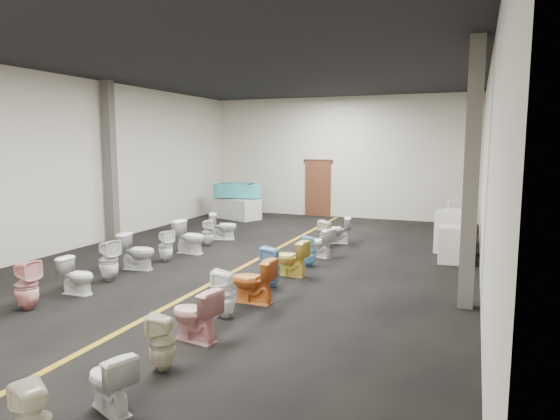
# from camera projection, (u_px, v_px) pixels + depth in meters

# --- Properties ---
(floor) EXTENTS (16.00, 16.00, 0.00)m
(floor) POSITION_uv_depth(u_px,v_px,m) (250.00, 263.00, 11.65)
(floor) COLOR black
(floor) RESTS_ON ground
(ceiling) EXTENTS (16.00, 16.00, 0.00)m
(ceiling) POSITION_uv_depth(u_px,v_px,m) (248.00, 65.00, 11.05)
(ceiling) COLOR black
(ceiling) RESTS_ON ground
(wall_back) EXTENTS (10.00, 0.00, 10.00)m
(wall_back) POSITION_uv_depth(u_px,v_px,m) (339.00, 157.00, 18.73)
(wall_back) COLOR beige
(wall_back) RESTS_ON ground
(wall_left) EXTENTS (0.00, 16.00, 16.00)m
(wall_left) POSITION_uv_depth(u_px,v_px,m) (77.00, 163.00, 13.16)
(wall_left) COLOR beige
(wall_left) RESTS_ON ground
(wall_right) EXTENTS (0.00, 16.00, 16.00)m
(wall_right) POSITION_uv_depth(u_px,v_px,m) (486.00, 171.00, 9.54)
(wall_right) COLOR beige
(wall_right) RESTS_ON ground
(aisle_stripe) EXTENTS (0.12, 15.60, 0.01)m
(aisle_stripe) POSITION_uv_depth(u_px,v_px,m) (250.00, 263.00, 11.65)
(aisle_stripe) COLOR olive
(aisle_stripe) RESTS_ON floor
(back_door) EXTENTS (1.00, 0.10, 2.10)m
(back_door) POSITION_uv_depth(u_px,v_px,m) (318.00, 189.00, 19.12)
(back_door) COLOR #562D19
(back_door) RESTS_ON floor
(door_frame) EXTENTS (1.15, 0.08, 0.10)m
(door_frame) POSITION_uv_depth(u_px,v_px,m) (318.00, 161.00, 18.99)
(door_frame) COLOR #331C11
(door_frame) RESTS_ON back_door
(column_left) EXTENTS (0.25, 0.25, 4.50)m
(column_left) POSITION_uv_depth(u_px,v_px,m) (111.00, 162.00, 13.99)
(column_left) COLOR #59544C
(column_left) RESTS_ON floor
(column_right) EXTENTS (0.25, 0.25, 4.50)m
(column_right) POSITION_uv_depth(u_px,v_px,m) (471.00, 176.00, 8.24)
(column_right) COLOR #59544C
(column_right) RESTS_ON floor
(display_table) EXTENTS (1.90, 1.42, 0.76)m
(display_table) POSITION_uv_depth(u_px,v_px,m) (238.00, 208.00, 18.49)
(display_table) COLOR silver
(display_table) RESTS_ON floor
(bathtub) EXTENTS (1.85, 0.81, 0.55)m
(bathtub) POSITION_uv_depth(u_px,v_px,m) (237.00, 190.00, 18.40)
(bathtub) COLOR #43BAC1
(bathtub) RESTS_ON display_table
(appliance_crate_a) EXTENTS (0.71, 0.71, 0.86)m
(appliance_crate_a) POSITION_uv_depth(u_px,v_px,m) (453.00, 244.00, 11.67)
(appliance_crate_a) COLOR silver
(appliance_crate_a) RESTS_ON floor
(appliance_crate_b) EXTENTS (1.01, 1.01, 1.10)m
(appliance_crate_b) POSITION_uv_depth(u_px,v_px,m) (455.00, 232.00, 12.69)
(appliance_crate_b) COLOR silver
(appliance_crate_b) RESTS_ON floor
(appliance_crate_c) EXTENTS (0.91, 0.91, 0.79)m
(appliance_crate_c) POSITION_uv_depth(u_px,v_px,m) (457.00, 229.00, 13.91)
(appliance_crate_c) COLOR beige
(appliance_crate_c) RESTS_ON floor
(appliance_crate_d) EXTENTS (0.78, 0.78, 1.00)m
(appliance_crate_d) POSITION_uv_depth(u_px,v_px,m) (459.00, 216.00, 15.72)
(appliance_crate_d) COLOR silver
(appliance_crate_d) RESTS_ON floor
(toilet_left_3) EXTENTS (0.40, 0.39, 0.85)m
(toilet_left_3) POSITION_uv_depth(u_px,v_px,m) (27.00, 285.00, 8.34)
(toilet_left_3) COLOR #FAB8B4
(toilet_left_3) RESTS_ON floor
(toilet_left_4) EXTENTS (0.69, 0.41, 0.69)m
(toilet_left_4) POSITION_uv_depth(u_px,v_px,m) (77.00, 276.00, 9.23)
(toilet_left_4) COLOR white
(toilet_left_4) RESTS_ON floor
(toilet_left_5) EXTENTS (0.47, 0.46, 0.86)m
(toilet_left_5) POSITION_uv_depth(u_px,v_px,m) (109.00, 260.00, 10.09)
(toilet_left_5) COLOR white
(toilet_left_5) RESTS_ON floor
(toilet_left_6) EXTENTS (0.85, 0.56, 0.81)m
(toilet_left_6) POSITION_uv_depth(u_px,v_px,m) (137.00, 251.00, 11.03)
(toilet_left_6) COLOR silver
(toilet_left_6) RESTS_ON floor
(toilet_left_7) EXTENTS (0.45, 0.45, 0.76)m
(toilet_left_7) POSITION_uv_depth(u_px,v_px,m) (166.00, 246.00, 11.77)
(toilet_left_7) COLOR white
(toilet_left_7) RESTS_ON floor
(toilet_left_8) EXTENTS (0.84, 0.50, 0.84)m
(toilet_left_8) POSITION_uv_depth(u_px,v_px,m) (190.00, 237.00, 12.65)
(toilet_left_8) COLOR white
(toilet_left_8) RESTS_ON floor
(toilet_left_9) EXTENTS (0.42, 0.42, 0.74)m
(toilet_left_9) POSITION_uv_depth(u_px,v_px,m) (207.00, 233.00, 13.56)
(toilet_left_9) COLOR silver
(toilet_left_9) RESTS_ON floor
(toilet_left_10) EXTENTS (0.87, 0.70, 0.78)m
(toilet_left_10) POSITION_uv_depth(u_px,v_px,m) (223.00, 226.00, 14.47)
(toilet_left_10) COLOR white
(toilet_left_10) RESTS_ON floor
(toilet_right_1) EXTENTS (0.74, 0.59, 0.66)m
(toilet_right_1) POSITION_uv_depth(u_px,v_px,m) (110.00, 381.00, 5.18)
(toilet_right_1) COLOR silver
(toilet_right_1) RESTS_ON floor
(toilet_right_2) EXTENTS (0.40, 0.40, 0.71)m
(toilet_right_2) POSITION_uv_depth(u_px,v_px,m) (162.00, 342.00, 6.12)
(toilet_right_2) COLOR beige
(toilet_right_2) RESTS_ON floor
(toilet_right_3) EXTENTS (0.83, 0.57, 0.77)m
(toilet_right_3) POSITION_uv_depth(u_px,v_px,m) (195.00, 314.00, 7.03)
(toilet_right_3) COLOR #DD9A9A
(toilet_right_3) RESTS_ON floor
(toilet_right_4) EXTENTS (0.41, 0.40, 0.78)m
(toilet_right_4) POSITION_uv_depth(u_px,v_px,m) (225.00, 294.00, 7.97)
(toilet_right_4) COLOR white
(toilet_right_4) RESTS_ON floor
(toilet_right_5) EXTENTS (0.79, 0.45, 0.80)m
(toilet_right_5) POSITION_uv_depth(u_px,v_px,m) (253.00, 281.00, 8.71)
(toilet_right_5) COLOR orange
(toilet_right_5) RESTS_ON floor
(toilet_right_6) EXTENTS (0.38, 0.37, 0.80)m
(toilet_right_6) POSITION_uv_depth(u_px,v_px,m) (271.00, 267.00, 9.67)
(toilet_right_6) COLOR #709FCC
(toilet_right_6) RESTS_ON floor
(toilet_right_7) EXTENTS (0.80, 0.51, 0.77)m
(toilet_right_7) POSITION_uv_depth(u_px,v_px,m) (290.00, 258.00, 10.50)
(toilet_right_7) COLOR #F2D24E
(toilet_right_7) RESTS_ON floor
(toilet_right_8) EXTENTS (0.43, 0.43, 0.72)m
(toilet_right_8) POSITION_uv_depth(u_px,v_px,m) (309.00, 251.00, 11.32)
(toilet_right_8) COLOR #7CBEE7
(toilet_right_8) RESTS_ON floor
(toilet_right_9) EXTENTS (0.80, 0.62, 0.72)m
(toilet_right_9) POSITION_uv_depth(u_px,v_px,m) (320.00, 243.00, 12.25)
(toilet_right_9) COLOR white
(toilet_right_9) RESTS_ON floor
(toilet_right_10) EXTENTS (0.42, 0.42, 0.76)m
(toilet_right_10) POSITION_uv_depth(u_px,v_px,m) (326.00, 234.00, 13.20)
(toilet_right_10) COLOR beige
(toilet_right_10) RESTS_ON floor
(toilet_right_11) EXTENTS (0.81, 0.58, 0.75)m
(toilet_right_11) POSITION_uv_depth(u_px,v_px,m) (337.00, 230.00, 13.92)
(toilet_right_11) COLOR silver
(toilet_right_11) RESTS_ON floor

